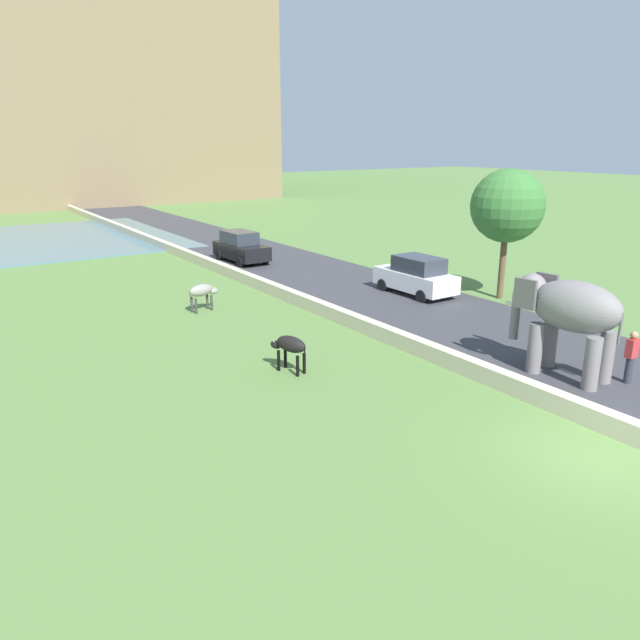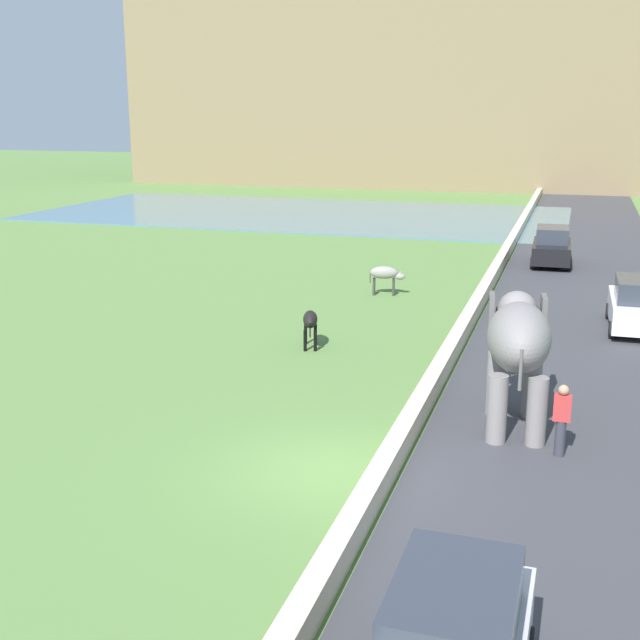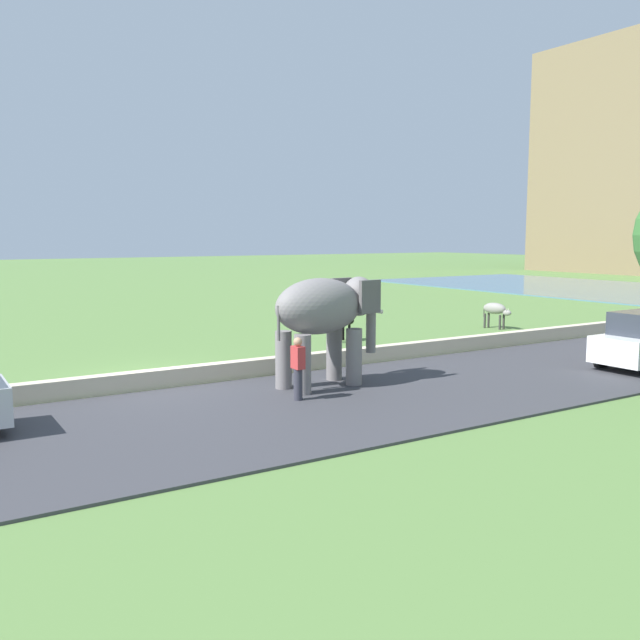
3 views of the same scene
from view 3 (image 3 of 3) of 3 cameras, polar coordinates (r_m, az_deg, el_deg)
The scene contains 7 objects.
ground_plane at distance 20.23m, azimuth -13.29°, elevation -4.85°, with size 220.00×220.00×0.00m, color #567A3D.
barrier_wall at distance 30.23m, azimuth 21.86°, elevation -0.75°, with size 0.40×110.00×0.54m, color beige.
lake at distance 56.51m, azimuth 22.33°, elevation 2.39°, with size 36.00×18.00×0.08m, color slate.
elephant at distance 18.36m, azimuth 0.47°, elevation 0.58°, with size 1.70×3.54×2.99m.
person_beside_elephant at distance 16.87m, azimuth -1.85°, elevation -4.00°, with size 0.36×0.22×1.63m.
cow_black at distance 26.58m, azimuth 1.76°, elevation -0.02°, with size 0.75×1.42×1.15m.
cow_grey at distance 31.26m, azimuth 14.42°, elevation 0.82°, with size 1.42×0.65×1.15m.
Camera 3 is at (18.78, -6.30, 4.10)m, focal length 38.40 mm.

